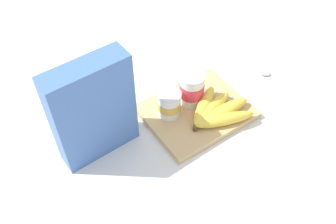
{
  "coord_description": "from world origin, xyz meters",
  "views": [
    {
      "loc": [
        -0.47,
        -0.54,
        0.8
      ],
      "look_at": [
        -0.1,
        0.0,
        0.07
      ],
      "focal_mm": 39.6,
      "sensor_mm": 36.0,
      "label": 1
    }
  ],
  "objects_px": {
    "cereal_box": "(93,111)",
    "spoon": "(256,72)",
    "cutting_board": "(196,112)",
    "banana_bunch": "(216,111)",
    "yogurt_cup_back": "(192,88)",
    "yogurt_cup_front": "(169,104)"
  },
  "relations": [
    {
      "from": "cereal_box",
      "to": "spoon",
      "type": "xyz_separation_m",
      "value": [
        0.54,
        -0.02,
        -0.14
      ]
    },
    {
      "from": "cutting_board",
      "to": "banana_bunch",
      "type": "xyz_separation_m",
      "value": [
        0.03,
        -0.05,
        0.03
      ]
    },
    {
      "from": "cereal_box",
      "to": "banana_bunch",
      "type": "distance_m",
      "value": 0.34
    },
    {
      "from": "cutting_board",
      "to": "banana_bunch",
      "type": "height_order",
      "value": "banana_bunch"
    },
    {
      "from": "cereal_box",
      "to": "spoon",
      "type": "relative_size",
      "value": 2.53
    },
    {
      "from": "yogurt_cup_back",
      "to": "spoon",
      "type": "height_order",
      "value": "yogurt_cup_back"
    },
    {
      "from": "cereal_box",
      "to": "banana_bunch",
      "type": "relative_size",
      "value": 1.47
    },
    {
      "from": "cutting_board",
      "to": "spoon",
      "type": "xyz_separation_m",
      "value": [
        0.26,
        0.03,
        -0.0
      ]
    },
    {
      "from": "yogurt_cup_front",
      "to": "spoon",
      "type": "xyz_separation_m",
      "value": [
        0.34,
        0.0,
        -0.05
      ]
    },
    {
      "from": "cereal_box",
      "to": "yogurt_cup_back",
      "type": "height_order",
      "value": "cereal_box"
    },
    {
      "from": "cereal_box",
      "to": "yogurt_cup_front",
      "type": "height_order",
      "value": "cereal_box"
    },
    {
      "from": "yogurt_cup_front",
      "to": "spoon",
      "type": "relative_size",
      "value": 0.71
    },
    {
      "from": "cereal_box",
      "to": "spoon",
      "type": "distance_m",
      "value": 0.56
    },
    {
      "from": "banana_bunch",
      "to": "spoon",
      "type": "height_order",
      "value": "banana_bunch"
    },
    {
      "from": "yogurt_cup_back",
      "to": "spoon",
      "type": "xyz_separation_m",
      "value": [
        0.26,
        -0.01,
        -0.06
      ]
    },
    {
      "from": "cutting_board",
      "to": "yogurt_cup_front",
      "type": "xyz_separation_m",
      "value": [
        -0.07,
        0.03,
        0.05
      ]
    },
    {
      "from": "yogurt_cup_back",
      "to": "cereal_box",
      "type": "bearing_deg",
      "value": 177.56
    },
    {
      "from": "cutting_board",
      "to": "yogurt_cup_front",
      "type": "relative_size",
      "value": 3.61
    },
    {
      "from": "yogurt_cup_front",
      "to": "banana_bunch",
      "type": "relative_size",
      "value": 0.42
    },
    {
      "from": "cereal_box",
      "to": "banana_bunch",
      "type": "height_order",
      "value": "cereal_box"
    },
    {
      "from": "cutting_board",
      "to": "yogurt_cup_back",
      "type": "height_order",
      "value": "yogurt_cup_back"
    },
    {
      "from": "cutting_board",
      "to": "spoon",
      "type": "relative_size",
      "value": 2.57
    }
  ]
}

